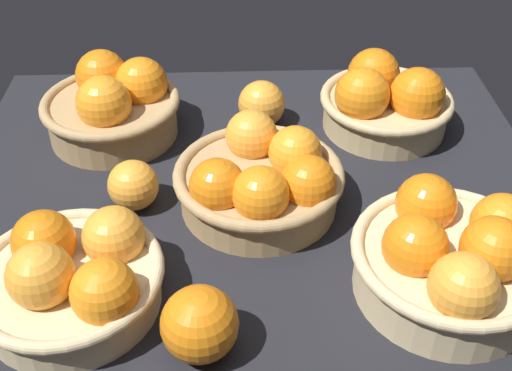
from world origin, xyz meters
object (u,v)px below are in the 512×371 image
Objects in this scene: loose_orange_back_gap at (262,104)px; basket_near_left at (385,101)px; basket_far_left at (452,257)px; loose_orange_front_gap at (200,324)px; loose_orange_side_gap at (133,185)px; basket_near_right at (114,105)px; basket_far_right at (72,276)px; basket_center at (262,179)px.

basket_near_left is at bearing 175.74° from loose_orange_back_gap.
basket_far_left reaches higher than basket_near_left.
loose_orange_side_gap is at bearing -68.35° from loose_orange_front_gap.
basket_near_right is 35.22cm from basket_far_right.
basket_near_right is (21.91, -18.87, 0.50)cm from basket_center.
basket_near_right is at bearing 3.66° from loose_orange_back_gap.
basket_center is 3.33× the size of loose_orange_side_gap.
loose_orange_side_gap is (-4.68, -17.09, -0.84)cm from basket_far_right.
basket_near_left is 0.91× the size of basket_far_left.
loose_orange_back_gap is at bearing -132.49° from loose_orange_side_gap.
loose_orange_back_gap reaches higher than loose_orange_side_gap.
basket_far_right reaches higher than loose_orange_back_gap.
basket_center is 2.77× the size of loose_orange_front_gap.
basket_near_left is 41.96cm from basket_near_right.
basket_far_left is at bearing 91.16° from basket_near_left.
loose_orange_side_gap is at bearing 26.09° from basket_near_left.
basket_far_left is at bearing 118.70° from loose_orange_back_gap.
loose_orange_side_gap is (-4.88, 18.12, -1.58)cm from basket_near_right.
basket_near_left is 2.53× the size of loose_orange_front_gap.
basket_far_right is 17.74cm from loose_orange_side_gap.
basket_center is 24.65cm from loose_orange_front_gap.
basket_center is at bearing 87.45° from loose_orange_back_gap.
basket_far_left is 3.05× the size of loose_orange_back_gap.
loose_orange_side_gap is at bearing -105.33° from basket_far_right.
loose_orange_side_gap is (9.63, -24.25, -0.69)cm from loose_orange_front_gap.
basket_near_right reaches higher than basket_center.
basket_near_left is 0.97× the size of basket_near_right.
loose_orange_front_gap is (7.41, 23.51, -0.40)cm from basket_center.
loose_orange_front_gap is (-14.31, 7.16, -0.16)cm from basket_far_right.
loose_orange_back_gap is (-22.82, -1.46, -1.28)cm from basket_near_right.
loose_orange_front_gap is at bearing 72.51° from basket_center.
loose_orange_side_gap is at bearing 105.07° from basket_near_right.
loose_orange_back_gap is 26.56cm from loose_orange_side_gap.
basket_near_right is (41.96, 0.03, 0.23)cm from basket_near_left.
basket_near_right is at bearing 0.04° from basket_near_left.
basket_far_right is 42.48cm from basket_far_left.
basket_far_left is at bearing -179.44° from basket_far_right.
loose_orange_back_gap is at bearing -176.34° from basket_near_right.
basket_far_right is at bearing 90.32° from basket_near_right.
basket_far_right is 43.09cm from loose_orange_back_gap.
loose_orange_front_gap is (-14.51, 42.37, -0.90)cm from basket_near_right.
basket_near_left reaches higher than loose_orange_side_gap.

